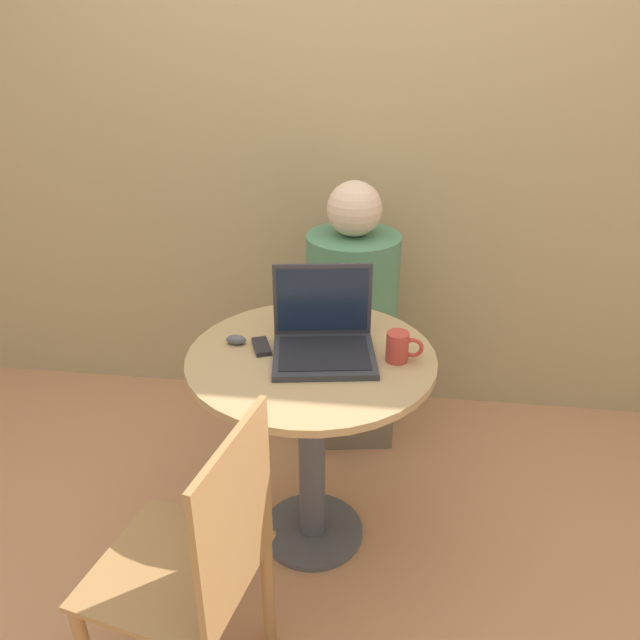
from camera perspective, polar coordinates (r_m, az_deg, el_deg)
name	(u,v)px	position (r m, az deg, el deg)	size (l,w,h in m)	color
ground_plane	(313,532)	(2.45, -0.69, -18.83)	(12.00, 12.00, 0.00)	tan
back_wall	(343,126)	(2.73, 2.15, 17.29)	(7.00, 0.05, 2.60)	tan
round_table	(312,404)	(2.08, -0.78, -7.68)	(0.79, 0.79, 0.76)	#4C4C51
laptop	(324,337)	(1.97, 0.33, -1.59)	(0.36, 0.32, 0.26)	#2D2D33
cell_phone	(261,346)	(2.02, -5.38, -2.42)	(0.09, 0.12, 0.02)	black
computer_mouse	(236,340)	(2.05, -7.68, -1.80)	(0.07, 0.04, 0.03)	#4C4C51
coffee_cup	(399,347)	(1.94, 7.23, -2.44)	(0.12, 0.07, 0.10)	#B2382D
chair_empty	(198,568)	(1.74, -11.08, -21.40)	(0.47, 0.47, 0.90)	#9E7042
person_seated	(350,333)	(2.71, 2.74, -1.23)	(0.44, 0.61, 1.16)	brown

